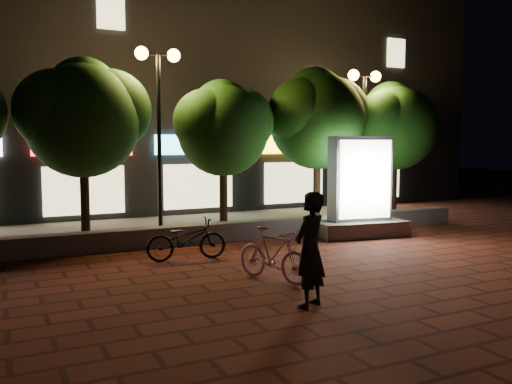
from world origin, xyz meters
TOP-DOWN VIEW (x-y plane):
  - ground at (0.00, 0.00)m, footprint 80.00×80.00m
  - retaining_wall at (0.00, 4.00)m, footprint 16.00×0.45m
  - sidewalk at (0.00, 6.50)m, footprint 16.00×5.00m
  - building_block at (-0.01, 12.99)m, footprint 28.00×8.12m
  - tree_left at (-3.45, 5.46)m, footprint 3.60×3.00m
  - tree_mid at (0.55, 5.46)m, footprint 3.24×2.70m
  - tree_right at (3.86, 5.46)m, footprint 3.72×3.10m
  - tree_far_right at (7.05, 5.46)m, footprint 3.48×2.90m
  - street_lamp_left at (-1.50, 5.20)m, footprint 1.26×0.36m
  - street_lamp_right at (5.50, 5.20)m, footprint 1.26×0.36m
  - ad_kiosk at (3.74, 3.05)m, footprint 2.79×1.67m
  - scooter_pink at (-0.86, -0.36)m, footprint 1.11×1.79m
  - rider at (-1.08, -2.05)m, footprint 0.82×0.73m
  - scooter_parked at (-1.77, 2.14)m, footprint 1.89×0.83m

SIDE VIEW (x-z plane):
  - ground at x=0.00m, z-range 0.00..0.00m
  - sidewalk at x=0.00m, z-range 0.00..0.08m
  - retaining_wall at x=0.00m, z-range 0.00..0.50m
  - scooter_parked at x=-1.77m, z-range 0.00..0.96m
  - scooter_pink at x=-0.86m, z-range 0.00..1.04m
  - rider at x=-1.08m, z-range 0.00..1.89m
  - ad_kiosk at x=3.74m, z-range -0.28..2.58m
  - tree_mid at x=0.55m, z-range 0.97..5.47m
  - tree_far_right at x=7.05m, z-range 0.99..5.75m
  - tree_left at x=-3.45m, z-range 1.00..5.89m
  - tree_right at x=3.86m, z-range 1.03..6.10m
  - street_lamp_right at x=5.50m, z-range 1.40..6.38m
  - street_lamp_left at x=-1.50m, z-range 1.44..6.62m
  - building_block at x=-0.01m, z-range -0.65..10.65m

